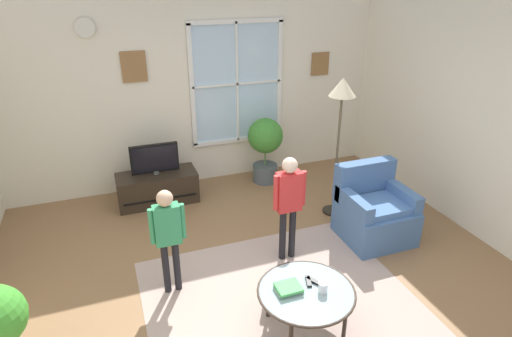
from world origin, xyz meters
name	(u,v)px	position (x,y,z in m)	size (l,w,h in m)	color
ground_plane	(267,289)	(0.00, 0.00, -0.01)	(6.01, 5.98, 0.02)	olive
back_wall	(198,84)	(0.02, 2.75, 1.45)	(5.41, 0.17, 2.90)	silver
side_wall_right	(509,121)	(2.77, 0.00, 1.45)	(0.12, 5.38, 2.90)	silver
area_rug	(282,304)	(0.06, -0.26, 0.00)	(2.53, 2.27, 0.01)	tan
tv_stand	(158,188)	(-0.74, 2.20, 0.21)	(1.06, 0.47, 0.42)	#2D2319
television	(155,159)	(-0.74, 2.20, 0.65)	(0.63, 0.08, 0.42)	#4C4C4C
armchair	(374,212)	(1.53, 0.46, 0.33)	(0.76, 0.74, 0.87)	#476B9E
coffee_table	(306,293)	(0.12, -0.61, 0.40)	(0.85, 0.85, 0.42)	#99B2B7
book_stack	(288,288)	(-0.02, -0.56, 0.45)	(0.22, 0.18, 0.05)	gray
cup	(323,287)	(0.24, -0.67, 0.47)	(0.08, 0.08, 0.10)	white
remote_near_books	(313,281)	(0.23, -0.53, 0.43)	(0.04, 0.14, 0.02)	black
remote_near_cup	(308,281)	(0.19, -0.51, 0.43)	(0.04, 0.14, 0.02)	black
person_red_shirt	(289,197)	(0.40, 0.42, 0.75)	(0.36, 0.16, 1.20)	black
person_green_shirt	(168,230)	(-0.88, 0.31, 0.70)	(0.34, 0.15, 1.11)	black
potted_plant_by_window	(265,144)	(0.88, 2.30, 0.60)	(0.51, 0.51, 0.99)	#4C565B
floor_lamp	(341,102)	(1.38, 1.12, 1.50)	(0.32, 0.32, 1.78)	black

